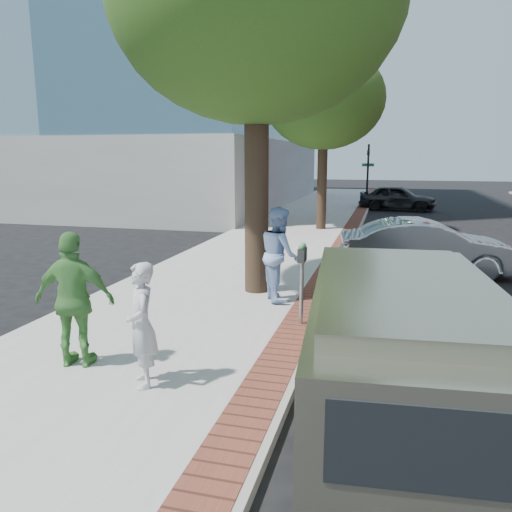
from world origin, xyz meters
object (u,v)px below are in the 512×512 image
(person_gray, at_px, (142,325))
(van, at_px, (399,342))
(parking_meter, at_px, (302,267))
(bg_car, at_px, (397,198))
(sedan_silver, at_px, (427,248))
(person_officer, at_px, (279,254))
(person_green, at_px, (75,300))

(person_gray, height_order, van, van)
(van, bearing_deg, parking_meter, 115.08)
(bg_car, bearing_deg, van, -174.07)
(person_gray, relative_size, sedan_silver, 0.37)
(person_officer, distance_m, bg_car, 20.43)
(parking_meter, bearing_deg, sedan_silver, 64.75)
(person_gray, bearing_deg, van, 59.23)
(parking_meter, distance_m, person_officer, 1.62)
(person_gray, height_order, sedan_silver, person_gray)
(person_officer, bearing_deg, person_green, 126.45)
(person_green, bearing_deg, bg_car, -110.16)
(sedan_silver, height_order, bg_car, sedan_silver)
(person_officer, height_order, person_green, person_officer)
(parking_meter, distance_m, person_gray, 3.33)
(person_gray, relative_size, person_officer, 0.84)
(bg_car, xyz_separation_m, van, (-0.31, -24.49, 0.28))
(person_gray, xyz_separation_m, person_officer, (0.87, 4.36, 0.15))
(bg_car, bearing_deg, person_officer, 179.24)
(parking_meter, xyz_separation_m, bg_car, (1.91, 21.71, -0.47))
(person_green, height_order, van, person_green)
(parking_meter, height_order, bg_car, parking_meter)
(parking_meter, bearing_deg, bg_car, 84.97)
(person_officer, distance_m, person_green, 4.53)
(parking_meter, relative_size, bg_car, 0.34)
(person_green, xyz_separation_m, sedan_silver, (5.24, 7.75, -0.38))
(parking_meter, xyz_separation_m, person_gray, (-1.59, -2.91, -0.23))
(person_gray, xyz_separation_m, person_green, (-1.21, 0.34, 0.15))
(person_gray, bearing_deg, bg_car, 138.84)
(bg_car, bearing_deg, sedan_silver, -171.51)
(van, bearing_deg, person_officer, 113.83)
(person_green, distance_m, sedan_silver, 9.37)
(person_green, distance_m, van, 4.41)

